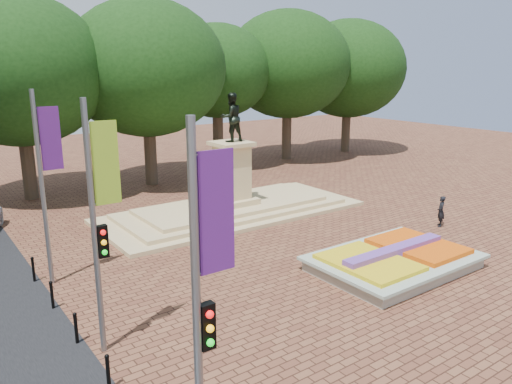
# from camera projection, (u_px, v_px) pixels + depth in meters

# --- Properties ---
(ground) EXTENTS (90.00, 90.00, 0.00)m
(ground) POSITION_uv_depth(u_px,v_px,m) (339.00, 259.00, 20.57)
(ground) COLOR brown
(ground) RESTS_ON ground
(flower_bed) EXTENTS (6.30, 4.30, 0.91)m
(flower_bed) POSITION_uv_depth(u_px,v_px,m) (394.00, 260.00, 19.49)
(flower_bed) COLOR gray
(flower_bed) RESTS_ON ground
(monument) EXTENTS (14.00, 6.00, 6.40)m
(monument) POSITION_uv_depth(u_px,v_px,m) (232.00, 198.00, 26.64)
(monument) COLOR tan
(monument) RESTS_ON ground
(tree_row_back) EXTENTS (44.80, 8.80, 10.43)m
(tree_row_back) POSITION_uv_depth(u_px,v_px,m) (180.00, 81.00, 34.38)
(tree_row_back) COLOR #38281E
(tree_row_back) RESTS_ON ground
(banner_poles) EXTENTS (0.88, 11.17, 7.00)m
(banner_poles) POSITION_uv_depth(u_px,v_px,m) (102.00, 221.00, 12.87)
(banner_poles) COLOR slate
(banner_poles) RESTS_ON ground
(bollard_row) EXTENTS (0.12, 13.12, 0.98)m
(bollard_row) POSITION_uv_depth(u_px,v_px,m) (91.00, 347.00, 13.19)
(bollard_row) COLOR black
(bollard_row) RESTS_ON ground
(pedestrian) EXTENTS (0.66, 0.64, 1.53)m
(pedestrian) POSITION_uv_depth(u_px,v_px,m) (441.00, 211.00, 24.57)
(pedestrian) COLOR black
(pedestrian) RESTS_ON ground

